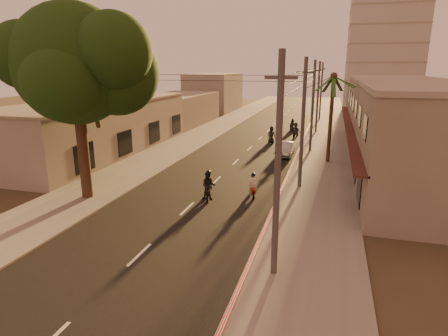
{
  "coord_description": "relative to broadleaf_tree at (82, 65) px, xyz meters",
  "views": [
    {
      "loc": [
        8.04,
        -17.88,
        8.4
      ],
      "look_at": [
        1.45,
        5.07,
        1.88
      ],
      "focal_mm": 30.0,
      "sensor_mm": 36.0,
      "label": 1
    }
  ],
  "objects": [
    {
      "name": "scooter_mid_a",
      "position": [
        7.35,
        1.81,
        -7.58
      ],
      "size": [
        1.2,
        1.98,
        1.98
      ],
      "rotation": [
        0.0,
        0.0,
        0.22
      ],
      "color": "black",
      "rests_on": "ground"
    },
    {
      "name": "palm_tree",
      "position": [
        14.61,
        13.86,
        -1.33
      ],
      "size": [
        5.0,
        5.0,
        8.2
      ],
      "color": "black",
      "rests_on": "ground"
    },
    {
      "name": "broadleaf_tree",
      "position": [
        0.0,
        0.0,
        0.0
      ],
      "size": [
        9.6,
        8.7,
        12.1
      ],
      "color": "black",
      "rests_on": "ground"
    },
    {
      "name": "filler_left_far",
      "position": [
        -7.39,
        49.86,
        -4.98
      ],
      "size": [
        8.0,
        14.0,
        7.0
      ],
      "primitive_type": "cube",
      "color": "gray",
      "rests_on": "ground"
    },
    {
      "name": "left_building",
      "position": [
        -7.37,
        11.86,
        -5.88
      ],
      "size": [
        8.2,
        24.2,
        5.2
      ],
      "color": "gray",
      "rests_on": "ground"
    },
    {
      "name": "distant_tower",
      "position": [
        22.61,
        53.86,
        5.52
      ],
      "size": [
        12.1,
        12.1,
        28.0
      ],
      "color": "#B7B5B2",
      "rests_on": "ground"
    },
    {
      "name": "scooter_mid_b",
      "position": [
        10.36,
        12.38,
        -7.74
      ],
      "size": [
        0.97,
        1.67,
        1.64
      ],
      "rotation": [
        0.0,
        0.0,
        -0.09
      ],
      "color": "black",
      "rests_on": "ground"
    },
    {
      "name": "ground",
      "position": [
        6.61,
        -2.14,
        -8.48
      ],
      "size": [
        160.0,
        160.0,
        0.0
      ],
      "primitive_type": "plane",
      "color": "#383023",
      "rests_on": "ground"
    },
    {
      "name": "scooter_far_c",
      "position": [
        9.77,
        29.77,
        -7.69
      ],
      "size": [
        1.17,
        1.65,
        1.72
      ],
      "rotation": [
        0.0,
        0.0,
        0.41
      ],
      "color": "black",
      "rests_on": "ground"
    },
    {
      "name": "parked_car",
      "position": [
        10.64,
        15.64,
        -7.82
      ],
      "size": [
        1.43,
        4.01,
        1.32
      ],
      "primitive_type": "imported",
      "rotation": [
        0.0,
        0.0,
        -0.0
      ],
      "color": "#A5A9AD",
      "rests_on": "ground"
    },
    {
      "name": "utility_poles",
      "position": [
        12.81,
        17.86,
        -1.94
      ],
      "size": [
        1.2,
        48.26,
        9.0
      ],
      "color": "#38383A",
      "rests_on": "ground"
    },
    {
      "name": "road",
      "position": [
        6.61,
        17.86,
        -8.47
      ],
      "size": [
        10.0,
        140.0,
        0.02
      ],
      "primitive_type": "cube",
      "color": "black",
      "rests_on": "ground"
    },
    {
      "name": "shophouse_row",
      "position": [
        20.57,
        15.86,
        -4.83
      ],
      "size": [
        8.8,
        34.2,
        7.3
      ],
      "color": "gray",
      "rests_on": "ground"
    },
    {
      "name": "sidewalk_left",
      "position": [
        -0.89,
        17.86,
        -8.42
      ],
      "size": [
        5.0,
        140.0,
        0.12
      ],
      "primitive_type": "cube",
      "color": "slate",
      "rests_on": "ground"
    },
    {
      "name": "filler_left_near",
      "position": [
        -7.39,
        31.86,
        -6.28
      ],
      "size": [
        8.0,
        14.0,
        4.4
      ],
      "primitive_type": "cube",
      "color": "gray",
      "rests_on": "ground"
    },
    {
      "name": "scooter_far_b",
      "position": [
        10.62,
        25.54,
        -7.63
      ],
      "size": [
        1.39,
        1.87,
        1.85
      ],
      "rotation": [
        0.0,
        0.0,
        -0.21
      ],
      "color": "black",
      "rests_on": "ground"
    },
    {
      "name": "curb_stripe",
      "position": [
        11.71,
        12.86,
        -8.38
      ],
      "size": [
        0.2,
        60.0,
        0.2
      ],
      "primitive_type": "cube",
      "color": "red",
      "rests_on": "ground"
    },
    {
      "name": "scooter_red",
      "position": [
        10.0,
        3.12,
        -7.74
      ],
      "size": [
        0.87,
        1.63,
        1.65
      ],
      "rotation": [
        0.0,
        0.0,
        0.31
      ],
      "color": "black",
      "rests_on": "ground"
    },
    {
      "name": "scooter_far_a",
      "position": [
        8.37,
        20.98,
        -7.57
      ],
      "size": [
        1.25,
        1.97,
        1.99
      ],
      "rotation": [
        0.0,
        0.0,
        0.29
      ],
      "color": "black",
      "rests_on": "ground"
    },
    {
      "name": "sidewalk_right",
      "position": [
        14.11,
        17.86,
        -8.42
      ],
      "size": [
        5.0,
        140.0,
        0.12
      ],
      "primitive_type": "cube",
      "color": "slate",
      "rests_on": "ground"
    },
    {
      "name": "filler_right",
      "position": [
        20.61,
        42.86,
        -5.48
      ],
      "size": [
        8.0,
        14.0,
        6.0
      ],
      "primitive_type": "cube",
      "color": "gray",
      "rests_on": "ground"
    }
  ]
}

